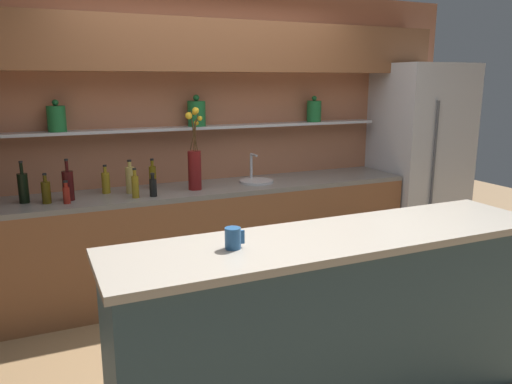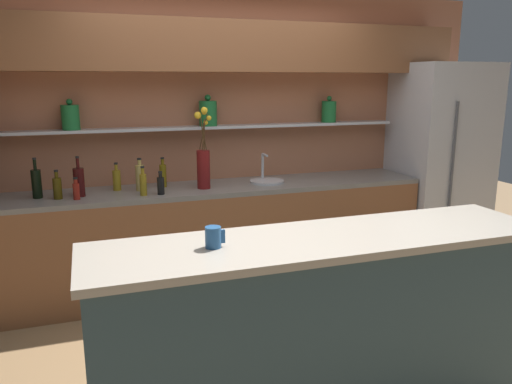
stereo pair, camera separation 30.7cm
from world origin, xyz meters
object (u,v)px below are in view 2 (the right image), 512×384
sink_fixture (267,180)px  bottle_sauce_2 (161,185)px  coffee_mug (213,237)px  bottle_wine_7 (37,183)px  bottle_spirit_3 (140,177)px  bottle_oil_8 (117,179)px  bottle_oil_5 (143,184)px  bottle_oil_4 (57,188)px  bottle_wine_1 (79,182)px  flower_vase (203,162)px  bottle_sauce_6 (76,190)px  refrigerator (439,165)px  bottle_oil_0 (163,175)px

sink_fixture → bottle_sauce_2: size_ratio=1.62×
coffee_mug → bottle_wine_7: bearing=116.6°
bottle_spirit_3 → bottle_oil_8: 0.20m
sink_fixture → coffee_mug: sink_fixture is taller
coffee_mug → bottle_oil_5: bearing=94.9°
bottle_sauce_2 → coffee_mug: bearing=-89.7°
bottle_oil_4 → bottle_oil_5: (0.64, -0.09, 0.01)m
bottle_wine_1 → coffee_mug: 1.92m
bottle_spirit_3 → bottle_wine_7: (-0.78, -0.01, 0.00)m
bottle_sauce_2 → flower_vase: bearing=16.4°
bottle_sauce_2 → bottle_sauce_6: 0.64m
bottle_oil_8 → coffee_mug: size_ratio=2.22×
refrigerator → bottle_spirit_3: size_ratio=7.26×
sink_fixture → bottle_sauce_2: 0.98m
flower_vase → bottle_sauce_2: size_ratio=3.65×
bottle_spirit_3 → bottle_wine_7: 0.78m
refrigerator → sink_fixture: size_ratio=6.51×
bottle_oil_5 → bottle_oil_0: bearing=53.8°
bottle_oil_4 → bottle_oil_5: 0.64m
bottle_oil_5 → bottle_spirit_3: bearing=91.1°
bottle_wine_7 → coffee_mug: 2.09m
flower_vase → bottle_oil_5: 0.54m
bottle_oil_0 → bottle_sauce_6: size_ratio=1.49×
sink_fixture → bottle_oil_5: sink_fixture is taller
bottle_spirit_3 → bottle_sauce_6: bottle_spirit_3 is taller
bottle_sauce_2 → bottle_spirit_3: bearing=125.8°
bottle_sauce_2 → bottle_oil_4: bearing=172.9°
flower_vase → bottle_spirit_3: bearing=171.0°
bottle_wine_1 → sink_fixture: bearing=1.6°
bottle_oil_4 → coffee_mug: size_ratio=2.18×
refrigerator → bottle_oil_4: 3.56m
refrigerator → coffee_mug: 3.31m
sink_fixture → bottle_oil_8: bearing=176.0°
bottle_sauce_2 → bottle_wine_7: bearing=168.8°
bottle_wine_1 → bottle_sauce_6: bearing=-102.7°
bottle_oil_8 → bottle_oil_0: bearing=1.2°
bottle_wine_1 → bottle_spirit_3: bottle_wine_1 is taller
bottle_oil_0 → bottle_oil_5: bottle_oil_0 is taller
flower_vase → bottle_sauce_6: size_ratio=3.96×
bottle_oil_8 → sink_fixture: bearing=-4.0°
flower_vase → bottle_wine_7: bearing=176.8°
bottle_wine_7 → bottle_oil_8: (0.60, 0.09, -0.03)m
bottle_spirit_3 → bottle_wine_7: bottle_wine_7 is taller
bottle_oil_8 → bottle_oil_4: bearing=-159.1°
refrigerator → bottle_oil_5: (-2.92, -0.12, 0.03)m
bottle_oil_4 → bottle_wine_7: (-0.15, 0.09, 0.03)m
sink_fixture → bottle_oil_8: (-1.29, 0.09, 0.07)m
bottle_wine_1 → bottle_oil_0: bearing=11.9°
bottle_sauce_2 → bottle_wine_7: (-0.92, 0.18, 0.04)m
bottle_oil_4 → flower_vase: bearing=0.7°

